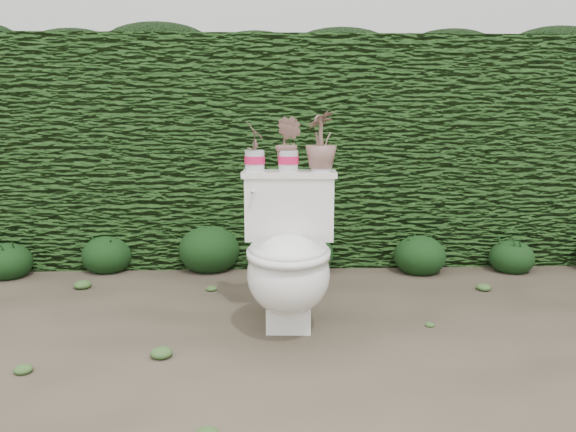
{
  "coord_description": "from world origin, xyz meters",
  "views": [
    {
      "loc": [
        0.04,
        -2.72,
        1.07
      ],
      "look_at": [
        0.16,
        0.16,
        0.55
      ],
      "focal_mm": 35.0,
      "sensor_mm": 36.0,
      "label": 1
    }
  ],
  "objects_px": {
    "toilet": "(289,259)",
    "potted_plant_right": "(321,143)",
    "potted_plant_center": "(288,145)",
    "potted_plant_left": "(255,148)"
  },
  "relations": [
    {
      "from": "potted_plant_center",
      "to": "potted_plant_left",
      "type": "bearing_deg",
      "value": -140.01
    },
    {
      "from": "toilet",
      "to": "potted_plant_left",
      "type": "bearing_deg",
      "value": 127.52
    },
    {
      "from": "potted_plant_right",
      "to": "toilet",
      "type": "bearing_deg",
      "value": -3.21
    },
    {
      "from": "potted_plant_left",
      "to": "potted_plant_right",
      "type": "relative_size",
      "value": 0.82
    },
    {
      "from": "toilet",
      "to": "potted_plant_right",
      "type": "relative_size",
      "value": 2.6
    },
    {
      "from": "toilet",
      "to": "potted_plant_right",
      "type": "height_order",
      "value": "potted_plant_right"
    },
    {
      "from": "potted_plant_right",
      "to": "potted_plant_center",
      "type": "bearing_deg",
      "value": -58.11
    },
    {
      "from": "toilet",
      "to": "potted_plant_center",
      "type": "bearing_deg",
      "value": 91.19
    },
    {
      "from": "toilet",
      "to": "potted_plant_left",
      "type": "height_order",
      "value": "potted_plant_left"
    },
    {
      "from": "toilet",
      "to": "potted_plant_center",
      "type": "distance_m",
      "value": 0.61
    }
  ]
}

